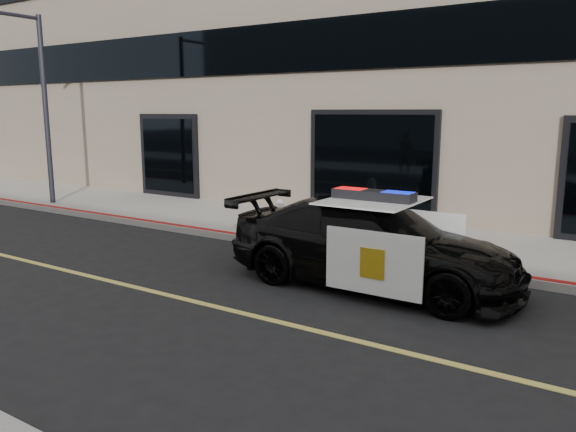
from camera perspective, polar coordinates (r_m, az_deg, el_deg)
The scene contains 5 objects.
ground at distance 8.26m, azimuth -5.93°, elevation -9.52°, with size 120.00×120.00×0.00m, color black.
sidewalk_n at distance 12.59m, azimuth 9.20°, elevation -2.19°, with size 60.00×3.50×0.15m, color gray.
police_car at distance 9.25m, azimuth 8.56°, elevation -2.75°, with size 2.22×4.86×1.59m.
fire_hydrant at distance 12.71m, azimuth -0.88°, elevation -0.02°, with size 0.33×0.46×0.73m.
street_light at distance 17.92m, azimuth -23.64°, elevation 10.62°, with size 0.15×1.36×5.35m.
Camera 1 is at (4.90, -6.01, 2.83)m, focal length 35.00 mm.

